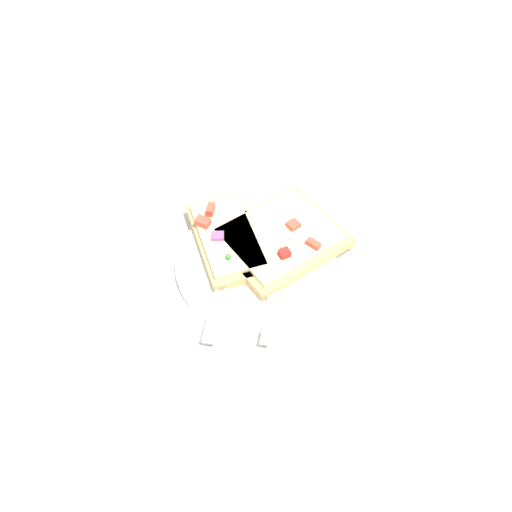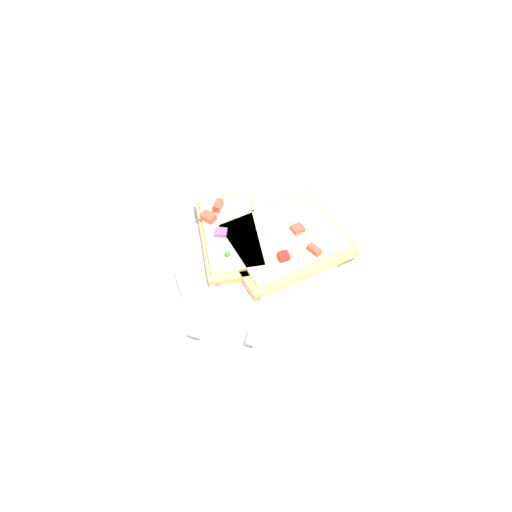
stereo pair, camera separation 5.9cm
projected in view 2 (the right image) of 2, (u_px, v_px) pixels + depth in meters
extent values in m
plane|color=beige|center=(256.00, 266.00, 0.71)|extent=(4.00, 4.00, 0.00)
cylinder|color=white|center=(256.00, 263.00, 0.71)|extent=(0.23, 0.23, 0.01)
cube|color=#B7B7BC|center=(265.00, 303.00, 0.65)|extent=(0.03, 0.13, 0.01)
cube|color=#B7B7BC|center=(282.00, 252.00, 0.71)|extent=(0.03, 0.05, 0.01)
cube|color=#B7B7BC|center=(296.00, 234.00, 0.73)|extent=(0.01, 0.03, 0.00)
cube|color=#B7B7BC|center=(291.00, 233.00, 0.73)|extent=(0.01, 0.03, 0.00)
cube|color=#B7B7BC|center=(286.00, 232.00, 0.73)|extent=(0.01, 0.03, 0.00)
cube|color=#B7B7BC|center=(282.00, 231.00, 0.73)|extent=(0.01, 0.03, 0.00)
cube|color=#B7B7BC|center=(206.00, 311.00, 0.65)|extent=(0.03, 0.08, 0.01)
cube|color=#B7B7BC|center=(232.00, 253.00, 0.71)|extent=(0.04, 0.13, 0.00)
cube|color=tan|center=(283.00, 241.00, 0.71)|extent=(0.21, 0.22, 0.01)
cube|color=beige|center=(284.00, 237.00, 0.71)|extent=(0.19, 0.19, 0.01)
cube|color=red|center=(284.00, 256.00, 0.67)|extent=(0.02, 0.02, 0.01)
sphere|color=#388433|center=(282.00, 253.00, 0.68)|extent=(0.01, 0.01, 0.01)
cube|color=#D14733|center=(298.00, 229.00, 0.71)|extent=(0.02, 0.02, 0.01)
cube|color=#D14733|center=(314.00, 250.00, 0.68)|extent=(0.02, 0.02, 0.01)
cube|color=tan|center=(231.00, 236.00, 0.72)|extent=(0.16, 0.18, 0.01)
cube|color=beige|center=(230.00, 232.00, 0.71)|extent=(0.14, 0.16, 0.01)
cube|color=#934C8E|center=(221.00, 232.00, 0.70)|extent=(0.02, 0.02, 0.01)
cube|color=#D14733|center=(218.00, 205.00, 0.73)|extent=(0.01, 0.02, 0.01)
sphere|color=#388433|center=(228.00, 254.00, 0.68)|extent=(0.01, 0.01, 0.01)
cube|color=#D14733|center=(208.00, 217.00, 0.72)|extent=(0.02, 0.02, 0.01)
sphere|color=tan|center=(258.00, 295.00, 0.66)|extent=(0.01, 0.01, 0.01)
sphere|color=tan|center=(277.00, 225.00, 0.74)|extent=(0.01, 0.01, 0.01)
cube|color=white|center=(369.00, 364.00, 0.61)|extent=(0.16, 0.10, 0.01)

